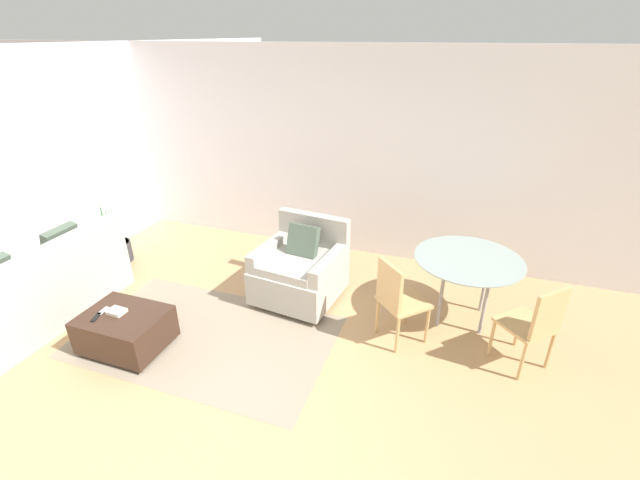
# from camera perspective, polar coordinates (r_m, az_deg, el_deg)

# --- Properties ---
(ground_plane) EXTENTS (20.00, 20.00, 0.00)m
(ground_plane) POSITION_cam_1_polar(r_m,az_deg,el_deg) (3.87, -13.36, -22.38)
(ground_plane) COLOR tan
(wall_back) EXTENTS (12.00, 0.06, 2.75)m
(wall_back) POSITION_cam_1_polar(r_m,az_deg,el_deg) (5.84, 2.75, 11.24)
(wall_back) COLOR white
(wall_back) RESTS_ON ground_plane
(wall_left) EXTENTS (0.06, 12.00, 2.75)m
(wall_left) POSITION_cam_1_polar(r_m,az_deg,el_deg) (6.15, -33.17, 7.84)
(wall_left) COLOR white
(wall_left) RESTS_ON ground_plane
(area_rug) EXTENTS (2.58, 1.58, 0.01)m
(area_rug) POSITION_cam_1_polar(r_m,az_deg,el_deg) (4.71, -14.86, -12.30)
(area_rug) COLOR gray
(area_rug) RESTS_ON ground_plane
(couch) EXTENTS (0.95, 2.00, 0.93)m
(couch) POSITION_cam_1_polar(r_m,az_deg,el_deg) (5.55, -34.01, -6.14)
(couch) COLOR #B2ADA3
(couch) RESTS_ON ground_plane
(armchair) EXTENTS (0.99, 1.00, 0.93)m
(armchair) POSITION_cam_1_polar(r_m,az_deg,el_deg) (4.99, -2.59, -3.95)
(armchair) COLOR #B2ADA3
(armchair) RESTS_ON ground_plane
(ottoman) EXTENTS (0.79, 0.61, 0.39)m
(ottoman) POSITION_cam_1_polar(r_m,az_deg,el_deg) (4.72, -24.49, -10.77)
(ottoman) COLOR #382319
(ottoman) RESTS_ON ground_plane
(book_stack) EXTENTS (0.17, 0.13, 0.03)m
(book_stack) POSITION_cam_1_polar(r_m,az_deg,el_deg) (4.66, -25.49, -8.59)
(book_stack) COLOR beige
(book_stack) RESTS_ON ottoman
(tv_remote_primary) EXTENTS (0.05, 0.13, 0.01)m
(tv_remote_primary) POSITION_cam_1_polar(r_m,az_deg,el_deg) (4.75, -26.93, -8.41)
(tv_remote_primary) COLOR #B7B7BC
(tv_remote_primary) RESTS_ON ottoman
(tv_remote_secondary) EXTENTS (0.08, 0.15, 0.01)m
(tv_remote_secondary) POSITION_cam_1_polar(r_m,az_deg,el_deg) (4.68, -27.70, -9.09)
(tv_remote_secondary) COLOR black
(tv_remote_secondary) RESTS_ON ottoman
(potted_plant) EXTENTS (0.43, 0.43, 0.93)m
(potted_plant) POSITION_cam_1_polar(r_m,az_deg,el_deg) (6.49, -25.71, -0.88)
(potted_plant) COLOR #333338
(potted_plant) RESTS_ON ground_plane
(dining_table) EXTENTS (1.12, 1.12, 0.74)m
(dining_table) POSITION_cam_1_polar(r_m,az_deg,el_deg) (4.73, 19.09, -3.20)
(dining_table) COLOR #8C9E99
(dining_table) RESTS_ON ground_plane
(dining_chair_near_left) EXTENTS (0.59, 0.59, 0.90)m
(dining_chair_near_left) POSITION_cam_1_polar(r_m,az_deg,el_deg) (4.29, 10.22, -7.49)
(dining_chair_near_left) COLOR tan
(dining_chair_near_left) RESTS_ON ground_plane
(dining_chair_near_right) EXTENTS (0.59, 0.59, 0.90)m
(dining_chair_near_right) POSITION_cam_1_polar(r_m,az_deg,el_deg) (4.34, 26.78, -9.80)
(dining_chair_near_right) COLOR tan
(dining_chair_near_right) RESTS_ON ground_plane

